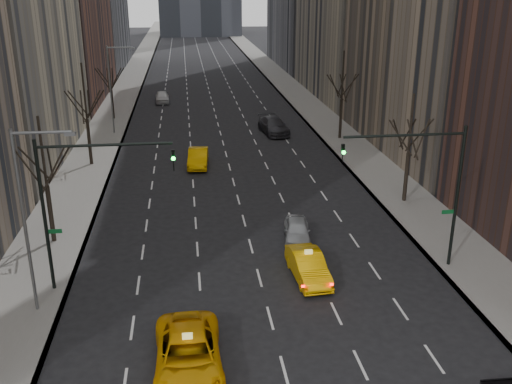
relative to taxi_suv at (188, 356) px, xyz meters
name	(u,v)px	position (x,y,z in m)	size (l,w,h in m)	color
sidewalk_left	(125,92)	(-8.33, 65.60, -0.75)	(4.50, 320.00, 0.15)	slate
sidewalk_right	(290,88)	(16.17, 65.60, -0.75)	(4.50, 320.00, 0.15)	slate
tree_lw_b	(47,186)	(-8.08, 13.60, 2.89)	(3.36, 3.50, 7.82)	black
tree_lw_c	(87,120)	(-8.08, 29.60, 3.21)	(3.36, 3.50, 8.74)	black
tree_lw_d	(111,89)	(-8.08, 47.60, 2.74)	(3.36, 3.50, 7.36)	black
tree_rw_b	(408,153)	(15.92, 17.60, 2.89)	(3.36, 3.50, 7.82)	black
tree_rw_c	(342,100)	(15.92, 35.60, 3.21)	(3.36, 3.50, 8.74)	black
traffic_mast_left	(77,190)	(-5.19, 7.59, 4.66)	(6.69, 0.39, 8.00)	black
traffic_mast_right	(430,176)	(13.02, 7.59, 4.66)	(6.69, 0.39, 8.00)	black
streetlight_near	(30,204)	(-6.92, 5.60, 4.79)	(2.83, 0.22, 9.00)	slate
streetlight_far	(113,81)	(-6.92, 40.60, 4.79)	(2.83, 0.22, 9.00)	slate
taxi_suv	(188,356)	(0.00, 0.00, 0.00)	(2.74, 5.94, 1.65)	#E89D04
taxi_sedan	(308,266)	(6.52, 7.21, -0.08)	(1.57, 4.50, 1.48)	#FFB705
silver_sedan_ahead	(297,230)	(6.87, 12.12, -0.16)	(1.57, 3.90, 1.33)	#9DA0A4
far_taxi	(198,158)	(1.23, 28.17, -0.05)	(1.65, 4.73, 1.56)	#E7A204
far_suv_grey	(274,126)	(9.54, 38.80, 0.01)	(2.35, 5.78, 1.68)	#2F2E33
far_car_white	(162,97)	(-2.70, 57.08, -0.08)	(1.76, 4.36, 1.49)	silver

